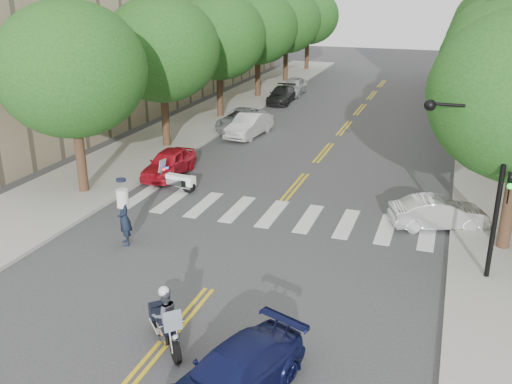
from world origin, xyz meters
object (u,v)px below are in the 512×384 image
at_px(officer_standing, 124,218).
at_px(convertible, 438,213).
at_px(sedan_blue, 233,374).
at_px(motorcycle_police, 165,318).
at_px(motorcycle_parked, 178,181).

xyz_separation_m(officer_standing, convertible, (10.69, 5.36, -0.41)).
height_order(officer_standing, sedan_blue, officer_standing).
height_order(motorcycle_police, sedan_blue, motorcycle_police).
relative_size(motorcycle_police, sedan_blue, 0.43).
xyz_separation_m(motorcycle_parked, sedan_blue, (7.42, -11.98, 0.11)).
distance_m(motorcycle_parked, convertible, 11.43).
bearing_deg(officer_standing, motorcycle_police, -0.37).
xyz_separation_m(convertible, sedan_blue, (-4.00, -11.63, -0.01)).
bearing_deg(sedan_blue, convertible, 91.45).
bearing_deg(motorcycle_police, convertible, -165.99).
height_order(motorcycle_parked, convertible, motorcycle_parked).
height_order(motorcycle_police, motorcycle_parked, motorcycle_police).
distance_m(motorcycle_police, sedan_blue, 2.75).
height_order(motorcycle_police, convertible, motorcycle_police).
height_order(motorcycle_parked, officer_standing, officer_standing).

